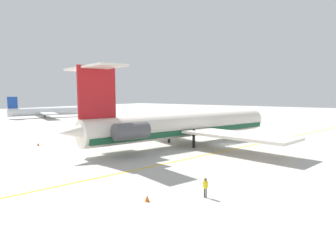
{
  "coord_description": "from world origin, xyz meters",
  "views": [
    {
      "loc": [
        -48.38,
        -21.95,
        9.1
      ],
      "look_at": [
        -3.88,
        10.27,
        3.02
      ],
      "focal_mm": 31.98,
      "sensor_mm": 36.0,
      "label": 1
    }
  ],
  "objects_px": {
    "airliner_mid_left": "(47,111)",
    "ground_crew_near_tail": "(190,121)",
    "ground_crew_near_nose": "(205,185)",
    "safety_cone_nose": "(38,144)",
    "main_jetliner": "(181,125)",
    "safety_cone_wingtip": "(147,198)",
    "safety_cone_tail": "(203,126)"
  },
  "relations": [
    {
      "from": "airliner_mid_left",
      "to": "safety_cone_wingtip",
      "type": "bearing_deg",
      "value": -96.04
    },
    {
      "from": "ground_crew_near_tail",
      "to": "ground_crew_near_nose",
      "type": "bearing_deg",
      "value": 91.77
    },
    {
      "from": "main_jetliner",
      "to": "ground_crew_near_tail",
      "type": "relative_size",
      "value": 24.91
    },
    {
      "from": "airliner_mid_left",
      "to": "safety_cone_nose",
      "type": "distance_m",
      "value": 63.88
    },
    {
      "from": "airliner_mid_left",
      "to": "ground_crew_near_tail",
      "type": "bearing_deg",
      "value": -59.39
    },
    {
      "from": "airliner_mid_left",
      "to": "safety_cone_nose",
      "type": "bearing_deg",
      "value": -101.97
    },
    {
      "from": "ground_crew_near_tail",
      "to": "safety_cone_tail",
      "type": "xyz_separation_m",
      "value": [
        -2.46,
        -5.6,
        -0.83
      ]
    },
    {
      "from": "safety_cone_wingtip",
      "to": "ground_crew_near_nose",
      "type": "bearing_deg",
      "value": -43.36
    },
    {
      "from": "safety_cone_wingtip",
      "to": "safety_cone_tail",
      "type": "distance_m",
      "value": 56.37
    },
    {
      "from": "ground_crew_near_nose",
      "to": "safety_cone_tail",
      "type": "relative_size",
      "value": 3.17
    },
    {
      "from": "safety_cone_nose",
      "to": "airliner_mid_left",
      "type": "bearing_deg",
      "value": 56.55
    },
    {
      "from": "ground_crew_near_nose",
      "to": "safety_cone_wingtip",
      "type": "height_order",
      "value": "ground_crew_near_nose"
    },
    {
      "from": "safety_cone_nose",
      "to": "ground_crew_near_tail",
      "type": "bearing_deg",
      "value": -4.38
    },
    {
      "from": "ground_crew_near_nose",
      "to": "safety_cone_wingtip",
      "type": "relative_size",
      "value": 3.17
    },
    {
      "from": "ground_crew_near_nose",
      "to": "safety_cone_tail",
      "type": "distance_m",
      "value": 54.66
    },
    {
      "from": "main_jetliner",
      "to": "airliner_mid_left",
      "type": "xyz_separation_m",
      "value": [
        20.01,
        72.82,
        -1.21
      ]
    },
    {
      "from": "safety_cone_wingtip",
      "to": "safety_cone_tail",
      "type": "height_order",
      "value": "same"
    },
    {
      "from": "ground_crew_near_nose",
      "to": "safety_cone_nose",
      "type": "xyz_separation_m",
      "value": [
        5.73,
        35.91,
        -0.83
      ]
    },
    {
      "from": "main_jetliner",
      "to": "ground_crew_near_nose",
      "type": "relative_size",
      "value": 24.86
    },
    {
      "from": "main_jetliner",
      "to": "ground_crew_near_nose",
      "type": "bearing_deg",
      "value": -126.18
    },
    {
      "from": "safety_cone_nose",
      "to": "ground_crew_near_nose",
      "type": "bearing_deg",
      "value": -99.07
    },
    {
      "from": "ground_crew_near_nose",
      "to": "safety_cone_nose",
      "type": "bearing_deg",
      "value": -107.29
    },
    {
      "from": "ground_crew_near_nose",
      "to": "safety_cone_wingtip",
      "type": "distance_m",
      "value": 5.17
    },
    {
      "from": "ground_crew_near_nose",
      "to": "safety_cone_nose",
      "type": "distance_m",
      "value": 36.37
    },
    {
      "from": "main_jetliner",
      "to": "safety_cone_nose",
      "type": "height_order",
      "value": "main_jetliner"
    },
    {
      "from": "main_jetliner",
      "to": "ground_crew_near_tail",
      "type": "xyz_separation_m",
      "value": [
        29.12,
        16.15,
        -2.41
      ]
    },
    {
      "from": "airliner_mid_left",
      "to": "ground_crew_near_nose",
      "type": "distance_m",
      "value": 98.13
    },
    {
      "from": "safety_cone_nose",
      "to": "safety_cone_wingtip",
      "type": "relative_size",
      "value": 1.0
    },
    {
      "from": "ground_crew_near_nose",
      "to": "ground_crew_near_tail",
      "type": "relative_size",
      "value": 1.0
    },
    {
      "from": "safety_cone_tail",
      "to": "ground_crew_near_nose",
      "type": "bearing_deg",
      "value": -150.51
    },
    {
      "from": "airliner_mid_left",
      "to": "safety_cone_nose",
      "type": "height_order",
      "value": "airliner_mid_left"
    },
    {
      "from": "ground_crew_near_nose",
      "to": "safety_cone_nose",
      "type": "height_order",
      "value": "ground_crew_near_nose"
    }
  ]
}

